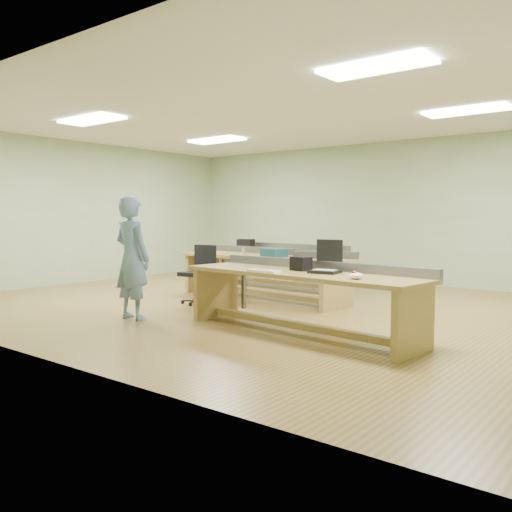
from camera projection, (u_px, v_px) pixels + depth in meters
name	position (u px, v px, depth m)	size (l,w,h in m)	color
floor	(270.00, 305.00, 8.61)	(10.00, 10.00, 0.00)	olive
ceiling	(270.00, 114.00, 8.39)	(10.00, 10.00, 0.00)	silver
wall_back	(382.00, 212.00, 11.63)	(10.00, 0.04, 3.00)	#9DB68A
wall_front	(29.00, 207.00, 5.37)	(10.00, 0.04, 3.00)	#9DB68A
wall_left	(83.00, 212.00, 11.59)	(0.04, 8.00, 3.00)	#9DB68A
fluor_panels	(270.00, 116.00, 8.39)	(6.20, 3.50, 0.03)	white
workbench_front	(301.00, 287.00, 6.50)	(3.27, 1.19, 0.86)	#A28344
workbench_mid	(264.00, 266.00, 9.22)	(3.37, 1.20, 0.86)	#A28344
workbench_back	(279.00, 259.00, 10.87)	(2.94, 0.93, 0.86)	#A28344
person	(132.00, 258.00, 7.40)	(0.61, 0.40, 1.68)	#6C8EB0
laptop_base	(325.00, 272.00, 6.28)	(0.33, 0.27, 0.04)	black
laptop_screen	(330.00, 250.00, 6.37)	(0.33, 0.02, 0.26)	black
keyboard	(264.00, 271.00, 6.43)	(0.42, 0.14, 0.02)	silver
trackball_mouse	(356.00, 276.00, 5.68)	(0.14, 0.17, 0.07)	white
camera_bag	(301.00, 264.00, 6.59)	(0.25, 0.16, 0.17)	black
task_chair	(199.00, 282.00, 8.75)	(0.54, 0.54, 0.95)	black
parts_bin_teal	(274.00, 253.00, 8.91)	(0.38, 0.28, 0.13)	#153C45
parts_bin_grey	(307.00, 254.00, 8.66)	(0.40, 0.25, 0.11)	#313133
mug	(274.00, 253.00, 9.05)	(0.13, 0.13, 0.10)	#313133
drinks_can	(244.00, 251.00, 9.41)	(0.07, 0.07, 0.12)	silver
storage_box_back	(246.00, 243.00, 11.46)	(0.32, 0.23, 0.18)	black
tray_back	(319.00, 248.00, 10.28)	(0.29, 0.21, 0.11)	#313133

